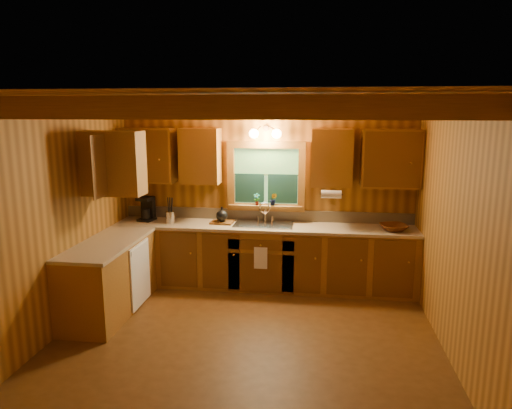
{
  "coord_description": "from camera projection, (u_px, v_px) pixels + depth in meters",
  "views": [
    {
      "loc": [
        0.75,
        -4.71,
        2.46
      ],
      "look_at": [
        0.0,
        0.8,
        1.35
      ],
      "focal_mm": 32.74,
      "sensor_mm": 36.0,
      "label": 1
    }
  ],
  "objects": [
    {
      "name": "potted_plant_left",
      "position": [
        257.0,
        199.0,
        6.67
      ],
      "size": [
        0.1,
        0.07,
        0.17
      ],
      "primitive_type": "imported",
      "rotation": [
        0.0,
        0.0,
        0.08
      ],
      "color": "brown",
      "rests_on": "window_sill"
    },
    {
      "name": "backsplash",
      "position": [
        266.0,
        215.0,
        6.79
      ],
      "size": [
        4.2,
        0.02,
        0.16
      ],
      "primitive_type": "cube",
      "color": "tan",
      "rests_on": "room"
    },
    {
      "name": "dishwasher_panel",
      "position": [
        140.0,
        274.0,
        5.93
      ],
      "size": [
        0.02,
        0.6,
        0.8
      ],
      "primitive_type": "cube",
      "color": "white",
      "rests_on": "base_cabinets"
    },
    {
      "name": "potted_plant_right",
      "position": [
        273.0,
        199.0,
        6.65
      ],
      "size": [
        0.11,
        0.09,
        0.18
      ],
      "primitive_type": "imported",
      "rotation": [
        0.0,
        0.0,
        -0.15
      ],
      "color": "brown",
      "rests_on": "window_sill"
    },
    {
      "name": "coffee_maker",
      "position": [
        147.0,
        209.0,
        6.79
      ],
      "size": [
        0.2,
        0.25,
        0.35
      ],
      "rotation": [
        0.0,
        0.0,
        -0.21
      ],
      "color": "black",
      "rests_on": "countertop"
    },
    {
      "name": "teakettle",
      "position": [
        222.0,
        216.0,
        6.6
      ],
      "size": [
        0.17,
        0.17,
        0.21
      ],
      "rotation": [
        0.0,
        0.0,
        0.07
      ],
      "color": "black",
      "rests_on": "cutting_board"
    },
    {
      "name": "ceiling_beams",
      "position": [
        245.0,
        108.0,
        4.67
      ],
      "size": [
        4.2,
        2.54,
        0.18
      ],
      "color": "brown",
      "rests_on": "room"
    },
    {
      "name": "window",
      "position": [
        266.0,
        178.0,
        6.67
      ],
      "size": [
        1.12,
        0.08,
        1.0
      ],
      "color": "brown",
      "rests_on": "room"
    },
    {
      "name": "cutting_board",
      "position": [
        222.0,
        222.0,
        6.62
      ],
      "size": [
        0.33,
        0.25,
        0.03
      ],
      "primitive_type": "cube",
      "rotation": [
        0.0,
        0.0,
        -0.07
      ],
      "color": "brown",
      "rests_on": "countertop"
    },
    {
      "name": "sink",
      "position": [
        264.0,
        228.0,
        6.54
      ],
      "size": [
        0.82,
        0.48,
        0.43
      ],
      "color": "silver",
      "rests_on": "countertop"
    },
    {
      "name": "wicker_basket",
      "position": [
        394.0,
        227.0,
        6.21
      ],
      "size": [
        0.44,
        0.44,
        0.09
      ],
      "primitive_type": "imported",
      "rotation": [
        0.0,
        0.0,
        0.28
      ],
      "color": "#48230C",
      "rests_on": "countertop"
    },
    {
      "name": "room",
      "position": [
        246.0,
        224.0,
        4.9
      ],
      "size": [
        4.2,
        4.2,
        4.2
      ],
      "color": "#593715",
      "rests_on": "ground"
    },
    {
      "name": "utensil_crock",
      "position": [
        170.0,
        216.0,
        6.65
      ],
      "size": [
        0.13,
        0.13,
        0.37
      ],
      "rotation": [
        0.0,
        0.0,
        0.13
      ],
      "color": "silver",
      "rests_on": "countertop"
    },
    {
      "name": "dish_towel",
      "position": [
        261.0,
        258.0,
        6.28
      ],
      "size": [
        0.18,
        0.01,
        0.3
      ],
      "primitive_type": "cube",
      "color": "white",
      "rests_on": "base_cabinets"
    },
    {
      "name": "window_sill",
      "position": [
        266.0,
        206.0,
        6.7
      ],
      "size": [
        1.06,
        0.14,
        0.04
      ],
      "primitive_type": "cube",
      "color": "brown",
      "rests_on": "room"
    },
    {
      "name": "countertop",
      "position": [
        226.0,
        231.0,
        6.3
      ],
      "size": [
        4.2,
        2.24,
        0.04
      ],
      "color": "tan",
      "rests_on": "base_cabinets"
    },
    {
      "name": "upper_cabinets",
      "position": [
        221.0,
        159.0,
        6.25
      ],
      "size": [
        4.19,
        1.77,
        0.78
      ],
      "color": "brown",
      "rests_on": "room"
    },
    {
      "name": "paper_towel_roll",
      "position": [
        331.0,
        194.0,
        6.25
      ],
      "size": [
        0.27,
        0.11,
        0.11
      ],
      "primitive_type": "cylinder",
      "rotation": [
        0.0,
        1.57,
        0.0
      ],
      "color": "white",
      "rests_on": "upper_cabinets"
    },
    {
      "name": "base_cabinets",
      "position": [
        225.0,
        262.0,
        6.38
      ],
      "size": [
        4.2,
        2.22,
        0.86
      ],
      "color": "brown",
      "rests_on": "ground"
    },
    {
      "name": "wall_sconce",
      "position": [
        265.0,
        133.0,
        6.43
      ],
      "size": [
        0.45,
        0.21,
        0.17
      ],
      "color": "black",
      "rests_on": "room"
    }
  ]
}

